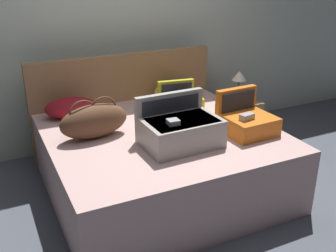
% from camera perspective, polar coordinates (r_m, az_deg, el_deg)
% --- Properties ---
extents(ground_plane, '(12.00, 12.00, 0.00)m').
position_cam_1_polar(ground_plane, '(3.38, 2.02, -12.17)').
color(ground_plane, '#4C515B').
extents(back_wall, '(8.00, 0.10, 2.60)m').
position_cam_1_polar(back_wall, '(4.34, -8.16, 14.14)').
color(back_wall, '#B7C1B2').
rests_on(back_wall, ground).
extents(bed, '(1.88, 1.75, 0.57)m').
position_cam_1_polar(bed, '(3.54, -0.92, -5.03)').
color(bed, '#BC9993').
rests_on(bed, ground).
extents(headboard, '(1.91, 0.08, 1.05)m').
position_cam_1_polar(headboard, '(4.22, -6.16, 3.11)').
color(headboard, olive).
rests_on(headboard, ground).
extents(hard_case_large, '(0.60, 0.44, 0.37)m').
position_cam_1_polar(hard_case_large, '(3.13, 1.72, -0.45)').
color(hard_case_large, gray).
rests_on(hard_case_large, bed).
extents(hard_case_medium, '(0.41, 0.42, 0.34)m').
position_cam_1_polar(hard_case_medium, '(3.43, 11.06, 0.78)').
color(hard_case_medium, '#D16619').
rests_on(hard_case_medium, bed).
extents(hard_case_small, '(0.40, 0.38, 0.29)m').
position_cam_1_polar(hard_case_small, '(3.78, 1.75, 3.32)').
color(hard_case_small, gold).
rests_on(hard_case_small, bed).
extents(duffel_bag, '(0.59, 0.28, 0.34)m').
position_cam_1_polar(duffel_bag, '(3.31, -10.43, 0.74)').
color(duffel_bag, brown).
rests_on(duffel_bag, bed).
extents(pillow_near_headboard, '(0.51, 0.32, 0.19)m').
position_cam_1_polar(pillow_near_headboard, '(3.78, -13.54, 2.53)').
color(pillow_near_headboard, maroon).
rests_on(pillow_near_headboard, bed).
extents(pillow_center_head, '(0.45, 0.27, 0.20)m').
position_cam_1_polar(pillow_center_head, '(4.15, 0.80, 5.03)').
color(pillow_center_head, gold).
rests_on(pillow_center_head, bed).
extents(nightstand, '(0.44, 0.40, 0.47)m').
position_cam_1_polar(nightstand, '(4.61, 9.63, 0.80)').
color(nightstand, olive).
rests_on(nightstand, ground).
extents(table_lamp, '(0.16, 0.16, 0.34)m').
position_cam_1_polar(table_lamp, '(4.46, 10.04, 6.70)').
color(table_lamp, '#3F3833').
rests_on(table_lamp, nightstand).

